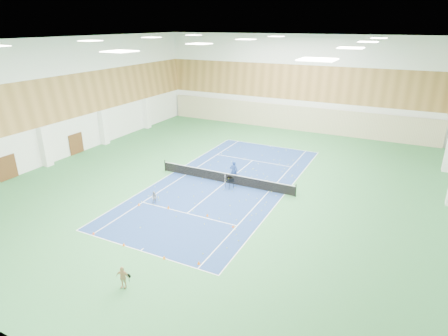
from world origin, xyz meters
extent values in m
plane|color=#30703D|center=(0.00, 0.00, 0.00)|extent=(40.00, 40.00, 0.00)
cube|color=navy|center=(0.00, 0.00, 0.01)|extent=(10.97, 23.77, 0.01)
cube|color=#C6B793|center=(0.00, 19.75, 1.60)|extent=(35.40, 0.16, 3.20)
cube|color=#593319|center=(-17.92, -8.00, 1.10)|extent=(0.08, 1.80, 2.20)
cube|color=#593319|center=(-17.92, 0.00, 1.10)|extent=(0.08, 1.80, 2.20)
imported|color=navy|center=(0.51, 0.70, 0.97)|extent=(0.81, 0.66, 1.93)
imported|color=gray|center=(-3.17, -6.09, 0.49)|extent=(0.56, 0.48, 0.99)
imported|color=tan|center=(1.36, -15.03, 0.66)|extent=(0.82, 0.48, 1.31)
cone|color=orange|center=(-4.05, -6.94, 0.12)|extent=(0.21, 0.21, 0.23)
cone|color=#D6670B|center=(-1.69, -6.36, 0.12)|extent=(0.22, 0.22, 0.24)
cone|color=orange|center=(1.58, -6.11, 0.11)|extent=(0.19, 0.19, 0.21)
cone|color=#FF540D|center=(3.94, -6.70, 0.10)|extent=(0.17, 0.17, 0.19)
cone|color=#E0430B|center=(-4.07, -11.72, 0.10)|extent=(0.18, 0.18, 0.20)
cone|color=#E05A0B|center=(-1.34, -11.87, 0.10)|extent=(0.18, 0.18, 0.20)
cone|color=orange|center=(1.80, -11.90, 0.11)|extent=(0.20, 0.20, 0.22)
cone|color=orange|center=(3.95, -11.44, 0.11)|extent=(0.20, 0.20, 0.22)
camera|label=1|loc=(13.51, -27.30, 13.28)|focal=30.00mm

